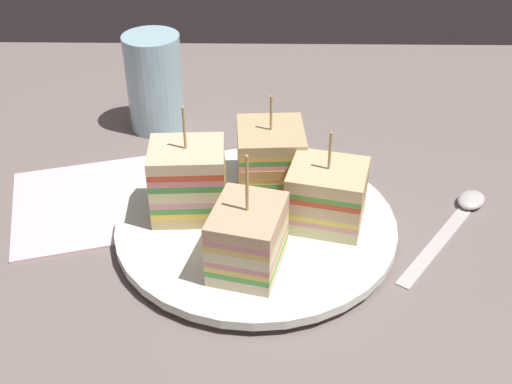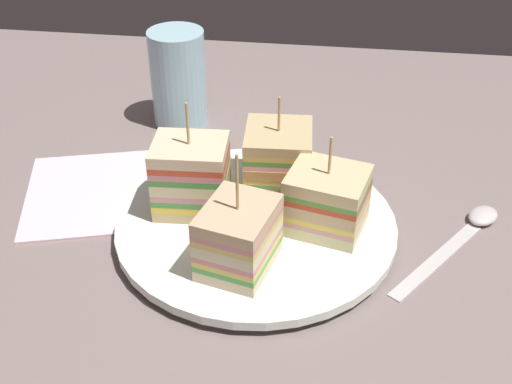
{
  "view_description": "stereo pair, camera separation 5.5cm",
  "coord_description": "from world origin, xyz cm",
  "px_view_note": "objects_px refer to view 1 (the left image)",
  "views": [
    {
      "loc": [
        0.68,
        -45.14,
        35.96
      ],
      "look_at": [
        0.0,
        0.0,
        4.5
      ],
      "focal_mm": 45.68,
      "sensor_mm": 36.0,
      "label": 1
    },
    {
      "loc": [
        6.16,
        -44.72,
        35.96
      ],
      "look_at": [
        0.0,
        0.0,
        4.5
      ],
      "focal_mm": 45.68,
      "sensor_mm": 36.0,
      "label": 2
    }
  ],
  "objects_px": {
    "drinking_glass": "(155,89)",
    "sandwich_wedge_2": "(189,181)",
    "sandwich_wedge_0": "(326,196)",
    "sandwich_wedge_1": "(271,157)",
    "plate": "(256,226)",
    "sandwich_wedge_3": "(248,238)",
    "napkin": "(86,203)",
    "spoon": "(460,214)"
  },
  "relations": [
    {
      "from": "plate",
      "to": "drinking_glass",
      "type": "distance_m",
      "value": 0.23
    },
    {
      "from": "sandwich_wedge_1",
      "to": "drinking_glass",
      "type": "height_order",
      "value": "same"
    },
    {
      "from": "sandwich_wedge_1",
      "to": "napkin",
      "type": "relative_size",
      "value": 0.65
    },
    {
      "from": "sandwich_wedge_0",
      "to": "sandwich_wedge_1",
      "type": "height_order",
      "value": "sandwich_wedge_1"
    },
    {
      "from": "plate",
      "to": "sandwich_wedge_2",
      "type": "height_order",
      "value": "sandwich_wedge_2"
    },
    {
      "from": "napkin",
      "to": "plate",
      "type": "bearing_deg",
      "value": -14.33
    },
    {
      "from": "sandwich_wedge_2",
      "to": "spoon",
      "type": "bearing_deg",
      "value": 0.12
    },
    {
      "from": "spoon",
      "to": "napkin",
      "type": "bearing_deg",
      "value": 123.73
    },
    {
      "from": "plate",
      "to": "sandwich_wedge_0",
      "type": "distance_m",
      "value": 0.07
    },
    {
      "from": "napkin",
      "to": "sandwich_wedge_2",
      "type": "bearing_deg",
      "value": -15.72
    },
    {
      "from": "sandwich_wedge_1",
      "to": "napkin",
      "type": "bearing_deg",
      "value": -87.89
    },
    {
      "from": "drinking_glass",
      "to": "sandwich_wedge_0",
      "type": "bearing_deg",
      "value": -48.42
    },
    {
      "from": "sandwich_wedge_2",
      "to": "plate",
      "type": "bearing_deg",
      "value": -15.09
    },
    {
      "from": "plate",
      "to": "napkin",
      "type": "relative_size",
      "value": 1.76
    },
    {
      "from": "napkin",
      "to": "drinking_glass",
      "type": "relative_size",
      "value": 1.3
    },
    {
      "from": "plate",
      "to": "sandwich_wedge_2",
      "type": "relative_size",
      "value": 2.36
    },
    {
      "from": "sandwich_wedge_1",
      "to": "sandwich_wedge_2",
      "type": "height_order",
      "value": "sandwich_wedge_2"
    },
    {
      "from": "sandwich_wedge_2",
      "to": "drinking_glass",
      "type": "height_order",
      "value": "sandwich_wedge_2"
    },
    {
      "from": "sandwich_wedge_0",
      "to": "spoon",
      "type": "height_order",
      "value": "sandwich_wedge_0"
    },
    {
      "from": "drinking_glass",
      "to": "sandwich_wedge_2",
      "type": "bearing_deg",
      "value": -73.23
    },
    {
      "from": "sandwich_wedge_3",
      "to": "sandwich_wedge_1",
      "type": "bearing_deg",
      "value": 5.36
    },
    {
      "from": "sandwich_wedge_0",
      "to": "sandwich_wedge_3",
      "type": "relative_size",
      "value": 0.86
    },
    {
      "from": "plate",
      "to": "sandwich_wedge_0",
      "type": "relative_size",
      "value": 2.77
    },
    {
      "from": "plate",
      "to": "sandwich_wedge_1",
      "type": "relative_size",
      "value": 2.7
    },
    {
      "from": "plate",
      "to": "sandwich_wedge_3",
      "type": "relative_size",
      "value": 2.38
    },
    {
      "from": "sandwich_wedge_0",
      "to": "drinking_glass",
      "type": "height_order",
      "value": "drinking_glass"
    },
    {
      "from": "sandwich_wedge_2",
      "to": "drinking_glass",
      "type": "distance_m",
      "value": 0.19
    },
    {
      "from": "napkin",
      "to": "sandwich_wedge_3",
      "type": "bearing_deg",
      "value": -32.9
    },
    {
      "from": "sandwich_wedge_3",
      "to": "napkin",
      "type": "relative_size",
      "value": 0.74
    },
    {
      "from": "sandwich_wedge_0",
      "to": "sandwich_wedge_2",
      "type": "bearing_deg",
      "value": 7.78
    },
    {
      "from": "drinking_glass",
      "to": "spoon",
      "type": "bearing_deg",
      "value": -29.28
    },
    {
      "from": "drinking_glass",
      "to": "napkin",
      "type": "bearing_deg",
      "value": -107.19
    },
    {
      "from": "sandwich_wedge_2",
      "to": "spoon",
      "type": "relative_size",
      "value": 0.75
    },
    {
      "from": "sandwich_wedge_0",
      "to": "sandwich_wedge_1",
      "type": "xyz_separation_m",
      "value": [
        -0.05,
        0.06,
        0.0
      ]
    },
    {
      "from": "napkin",
      "to": "drinking_glass",
      "type": "xyz_separation_m",
      "value": [
        0.05,
        0.15,
        0.04
      ]
    },
    {
      "from": "sandwich_wedge_3",
      "to": "drinking_glass",
      "type": "relative_size",
      "value": 0.97
    },
    {
      "from": "spoon",
      "to": "napkin",
      "type": "height_order",
      "value": "spoon"
    },
    {
      "from": "plate",
      "to": "drinking_glass",
      "type": "height_order",
      "value": "drinking_glass"
    },
    {
      "from": "plate",
      "to": "drinking_glass",
      "type": "relative_size",
      "value": 2.29
    },
    {
      "from": "spoon",
      "to": "sandwich_wedge_3",
      "type": "bearing_deg",
      "value": 150.26
    },
    {
      "from": "plate",
      "to": "napkin",
      "type": "height_order",
      "value": "plate"
    },
    {
      "from": "plate",
      "to": "spoon",
      "type": "height_order",
      "value": "plate"
    }
  ]
}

